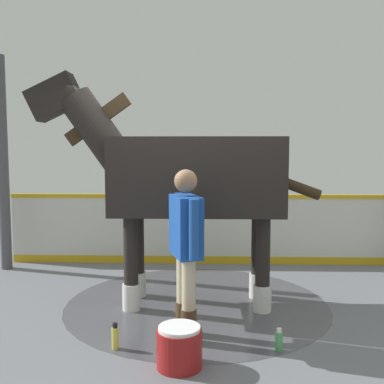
{
  "coord_description": "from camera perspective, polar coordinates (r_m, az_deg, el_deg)",
  "views": [
    {
      "loc": [
        1.6,
        4.63,
        1.8
      ],
      "look_at": [
        0.07,
        0.25,
        1.36
      ],
      "focal_mm": 42.09,
      "sensor_mm": 36.0,
      "label": 1
    }
  ],
  "objects": [
    {
      "name": "horse",
      "position": [
        5.14,
        -0.87,
        1.81
      ],
      "size": [
        3.2,
        1.58,
        2.67
      ],
      "rotation": [
        0.0,
        0.0,
        -0.37
      ],
      "color": "black",
      "rests_on": "ground"
    },
    {
      "name": "bottle_shampoo",
      "position": [
        4.31,
        -9.71,
        -17.67
      ],
      "size": [
        0.06,
        0.06,
        0.24
      ],
      "color": "#D8CC4C",
      "rests_on": "ground"
    },
    {
      "name": "roof_post_near",
      "position": [
        7.25,
        -22.84,
        3.3
      ],
      "size": [
        0.16,
        0.16,
        3.17
      ],
      "primitive_type": "cylinder",
      "color": "#4C4C51",
      "rests_on": "ground"
    },
    {
      "name": "wet_patch",
      "position": [
        5.43,
        0.63,
        -13.91
      ],
      "size": [
        3.05,
        3.05,
        0.0
      ],
      "primitive_type": "cylinder",
      "color": "#4C4C54",
      "rests_on": "ground"
    },
    {
      "name": "bottle_spray",
      "position": [
        4.3,
        10.96,
        -17.99
      ],
      "size": [
        0.06,
        0.06,
        0.21
      ],
      "color": "#4CA559",
      "rests_on": "ground"
    },
    {
      "name": "barrier_wall",
      "position": [
        7.12,
        0.99,
        -5.03
      ],
      "size": [
        5.6,
        2.24,
        1.1
      ],
      "color": "silver",
      "rests_on": "ground"
    },
    {
      "name": "handler",
      "position": [
        4.24,
        -0.79,
        -6.47
      ],
      "size": [
        0.25,
        0.66,
        1.61
      ],
      "rotation": [
        0.0,
        0.0,
        3.07
      ],
      "color": "#47331E",
      "rests_on": "ground"
    },
    {
      "name": "wash_bucket",
      "position": [
        3.93,
        -1.62,
        -19.04
      ],
      "size": [
        0.38,
        0.38,
        0.35
      ],
      "color": "maroon",
      "rests_on": "ground"
    },
    {
      "name": "ground_plane",
      "position": [
        5.22,
        -0.18,
        -14.84
      ],
      "size": [
        16.0,
        16.0,
        0.02
      ],
      "primitive_type": "cube",
      "color": "slate"
    }
  ]
}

